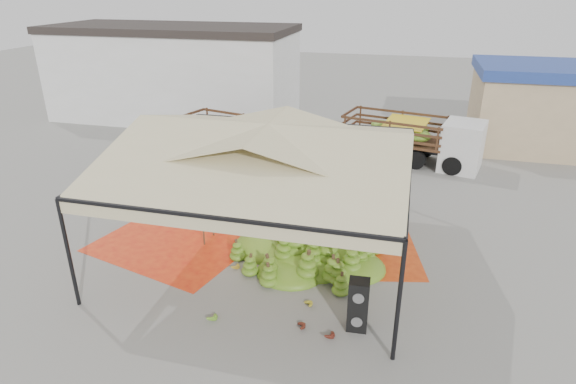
% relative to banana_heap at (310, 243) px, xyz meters
% --- Properties ---
extents(ground, '(90.00, 90.00, 0.00)m').
position_rel_banana_heap_xyz_m(ground, '(-1.34, 0.34, -0.54)').
color(ground, slate).
rests_on(ground, ground).
extents(canopy_tent, '(8.10, 8.10, 4.00)m').
position_rel_banana_heap_xyz_m(canopy_tent, '(-1.34, 0.34, 2.76)').
color(canopy_tent, black).
rests_on(canopy_tent, ground).
extents(building_white, '(14.30, 6.30, 5.40)m').
position_rel_banana_heap_xyz_m(building_white, '(-11.34, 14.34, 2.18)').
color(building_white, silver).
rests_on(building_white, ground).
extents(building_tan, '(6.30, 5.30, 4.10)m').
position_rel_banana_heap_xyz_m(building_tan, '(8.66, 13.34, 1.54)').
color(building_tan, tan).
rests_on(building_tan, ground).
extents(tarp_left, '(5.59, 5.44, 0.01)m').
position_rel_banana_heap_xyz_m(tarp_left, '(-4.31, 0.19, -0.53)').
color(tarp_left, '#EB4D16').
rests_on(tarp_left, ground).
extents(tarp_right, '(5.01, 5.17, 0.01)m').
position_rel_banana_heap_xyz_m(tarp_right, '(1.00, 1.29, -0.53)').
color(tarp_right, '#DD5214').
rests_on(tarp_right, ground).
extents(banana_heap, '(6.15, 5.63, 1.07)m').
position_rel_banana_heap_xyz_m(banana_heap, '(0.00, 0.00, 0.00)').
color(banana_heap, '#5C811A').
rests_on(banana_heap, ground).
extents(hand_yellow_a, '(0.52, 0.45, 0.21)m').
position_rel_banana_heap_xyz_m(hand_yellow_a, '(-2.05, -1.03, -0.43)').
color(hand_yellow_a, gold).
rests_on(hand_yellow_a, ground).
extents(hand_yellow_b, '(0.56, 0.54, 0.20)m').
position_rel_banana_heap_xyz_m(hand_yellow_b, '(0.40, -2.31, -0.44)').
color(hand_yellow_b, '#B08823').
rests_on(hand_yellow_b, ground).
extents(hand_red_a, '(0.56, 0.51, 0.21)m').
position_rel_banana_heap_xyz_m(hand_red_a, '(1.13, -3.28, -0.43)').
color(hand_red_a, '#531913').
rests_on(hand_red_a, ground).
extents(hand_red_b, '(0.55, 0.51, 0.20)m').
position_rel_banana_heap_xyz_m(hand_red_b, '(0.40, -3.18, -0.44)').
color(hand_red_b, '#552213').
rests_on(hand_red_b, ground).
extents(hand_green, '(0.54, 0.47, 0.21)m').
position_rel_banana_heap_xyz_m(hand_green, '(-1.81, -3.36, -0.43)').
color(hand_green, '#5B861B').
rests_on(hand_green, ground).
extents(hanging_bunches, '(1.74, 0.24, 0.20)m').
position_rel_banana_heap_xyz_m(hanging_bunches, '(0.69, 1.65, 2.08)').
color(hanging_bunches, '#457318').
rests_on(hanging_bunches, ground).
extents(speaker_stack, '(0.51, 0.45, 1.34)m').
position_rel_banana_heap_xyz_m(speaker_stack, '(1.76, -2.81, 0.13)').
color(speaker_stack, black).
rests_on(speaker_stack, ground).
extents(banana_leaves, '(0.96, 1.36, 3.70)m').
position_rel_banana_heap_xyz_m(banana_leaves, '(-3.51, 0.51, -0.54)').
color(banana_leaves, '#3C7D21').
rests_on(banana_leaves, ground).
extents(vendor, '(0.66, 0.56, 1.55)m').
position_rel_banana_heap_xyz_m(vendor, '(-2.41, 3.20, 0.24)').
color(vendor, gray).
rests_on(vendor, ground).
extents(truck_left, '(6.62, 3.75, 2.15)m').
position_rel_banana_heap_xyz_m(truck_left, '(-4.19, 7.00, 0.79)').
color(truck_left, '#53301B').
rests_on(truck_left, ground).
extents(truck_right, '(6.46, 3.45, 2.11)m').
position_rel_banana_heap_xyz_m(truck_right, '(2.97, 9.61, 0.76)').
color(truck_right, '#4E331A').
rests_on(truck_right, ground).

